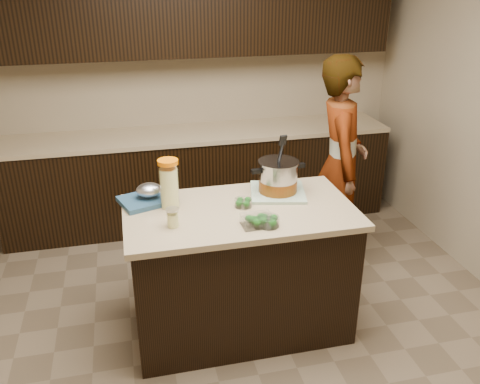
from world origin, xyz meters
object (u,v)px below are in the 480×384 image
at_px(island, 240,269).
at_px(stock_pot, 278,178).
at_px(lemonade_pitcher, 169,186).
at_px(person, 340,165).

relative_size(island, stock_pot, 3.78).
bearing_deg(stock_pot, lemonade_pitcher, 177.00).
distance_m(stock_pot, person, 0.85).
height_order(island, lemonade_pitcher, lemonade_pitcher).
bearing_deg(island, person, 34.77).
distance_m(lemonade_pitcher, person, 1.52).
bearing_deg(lemonade_pitcher, island, -18.11).
xyz_separation_m(island, lemonade_pitcher, (-0.42, 0.14, 0.59)).
height_order(island, person, person).
bearing_deg(lemonade_pitcher, person, 21.08).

